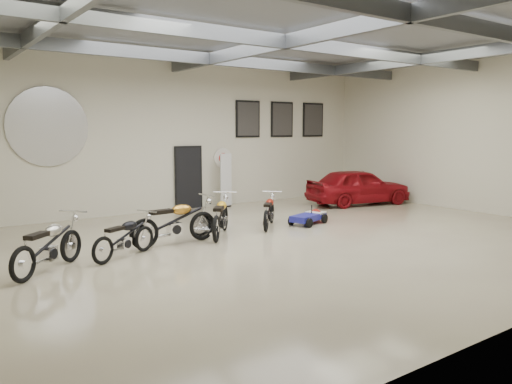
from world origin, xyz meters
TOP-DOWN VIEW (x-y plane):
  - floor at (0.00, 0.00)m, footprint 16.00×12.00m
  - ceiling at (0.00, 0.00)m, footprint 16.00×12.00m
  - back_wall at (0.00, 6.00)m, footprint 16.00×0.02m
  - right_wall at (8.00, 0.00)m, footprint 0.02×12.00m
  - ceiling_beams at (0.00, 0.00)m, footprint 15.80×11.80m
  - door at (0.50, 5.95)m, footprint 0.92×0.08m
  - logo_plaque at (-4.00, 5.95)m, footprint 2.30×0.06m
  - poster_left at (3.00, 5.96)m, footprint 1.05×0.08m
  - poster_mid at (4.60, 5.96)m, footprint 1.05×0.08m
  - poster_right at (6.20, 5.96)m, footprint 1.05×0.08m
  - oil_sign at (1.90, 5.95)m, footprint 0.72×0.10m
  - banner_stand at (1.75, 5.50)m, footprint 0.54×0.31m
  - motorcycle_silver at (-5.32, 0.60)m, footprint 1.99×1.85m
  - motorcycle_black at (-3.74, 0.78)m, footprint 1.85×1.29m
  - motorcycle_gold at (-2.33, 1.27)m, footprint 2.25×0.78m
  - motorcycle_yellow at (-0.94, 1.45)m, footprint 1.81×1.98m
  - motorcycle_red at (0.77, 1.66)m, footprint 1.67×1.70m
  - go_kart at (2.08, 1.40)m, footprint 1.64×1.10m
  - vintage_car at (6.00, 3.21)m, footprint 2.33×4.10m

SIDE VIEW (x-z plane):
  - floor at x=0.00m, z-range -0.01..0.01m
  - go_kart at x=2.08m, z-range 0.00..0.55m
  - motorcycle_black at x=-3.74m, z-range 0.00..0.93m
  - motorcycle_red at x=0.77m, z-range 0.00..0.95m
  - motorcycle_yellow at x=-0.94m, z-range 0.00..1.07m
  - motorcycle_silver at x=-5.32m, z-range 0.00..1.08m
  - motorcycle_gold at x=-2.33m, z-range 0.00..1.15m
  - vintage_car at x=6.00m, z-range 0.00..1.31m
  - banner_stand at x=1.75m, z-range 0.00..1.88m
  - door at x=0.50m, z-range 0.00..2.10m
  - oil_sign at x=1.90m, z-range 1.34..2.06m
  - back_wall at x=0.00m, z-range 0.00..5.00m
  - right_wall at x=8.00m, z-range 0.00..5.00m
  - logo_plaque at x=-4.00m, z-range 2.22..3.38m
  - poster_left at x=3.00m, z-range 2.42..3.78m
  - poster_mid at x=4.60m, z-range 2.42..3.78m
  - poster_right at x=6.20m, z-range 2.42..3.78m
  - ceiling_beams at x=0.00m, z-range 4.59..4.91m
  - ceiling at x=0.00m, z-range 5.00..5.00m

